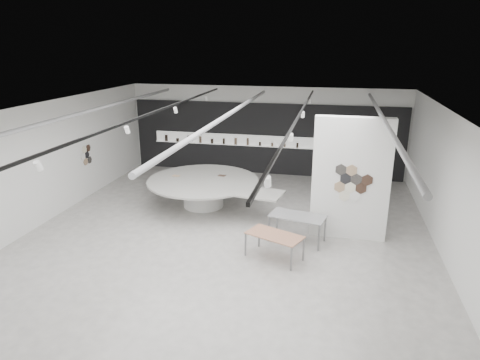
% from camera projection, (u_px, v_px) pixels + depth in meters
% --- Properties ---
extents(room, '(12.02, 14.02, 3.82)m').
position_uv_depth(room, '(221.00, 172.00, 12.06)').
color(room, '#B6B2AB').
rests_on(room, ground).
extents(back_wall_display, '(11.80, 0.27, 3.10)m').
position_uv_depth(back_wall_display, '(263.00, 139.00, 18.66)').
color(back_wall_display, black).
rests_on(back_wall_display, ground).
extents(partition_column, '(2.20, 0.38, 3.60)m').
position_uv_depth(partition_column, '(351.00, 179.00, 12.32)').
color(partition_column, white).
rests_on(partition_column, ground).
extents(display_island, '(5.24, 4.50, 1.00)m').
position_uv_depth(display_island, '(205.00, 189.00, 15.02)').
color(display_island, white).
rests_on(display_island, ground).
extents(sample_table_wood, '(1.65, 1.26, 0.70)m').
position_uv_depth(sample_table_wood, '(274.00, 236.00, 11.35)').
color(sample_table_wood, '#A87157').
rests_on(sample_table_wood, ground).
extents(sample_table_stone, '(1.70, 1.10, 0.81)m').
position_uv_depth(sample_table_stone, '(297.00, 218.00, 12.31)').
color(sample_table_stone, gray).
rests_on(sample_table_stone, ground).
extents(kitchen_counter, '(1.62, 0.69, 1.25)m').
position_uv_depth(kitchen_counter, '(342.00, 170.00, 17.91)').
color(kitchen_counter, white).
rests_on(kitchen_counter, ground).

